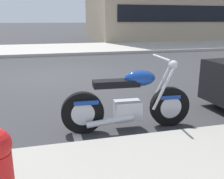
{
  "coord_description": "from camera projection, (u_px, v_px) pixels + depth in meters",
  "views": [
    {
      "loc": [
        -0.37,
        -7.57,
        1.64
      ],
      "look_at": [
        0.6,
        -3.85,
        0.59
      ],
      "focal_mm": 41.26,
      "sensor_mm": 36.0,
      "label": 1
    }
  ],
  "objects": [
    {
      "name": "ground_plane",
      "position": [
        60.0,
        77.0,
        7.59
      ],
      "size": [
        260.0,
        260.0,
        0.0
      ],
      "primitive_type": "plane",
      "color": "#333335"
    },
    {
      "name": "parking_stall_stripe",
      "position": [
        75.0,
        129.0,
        3.98
      ],
      "size": [
        0.12,
        2.2,
        0.01
      ],
      "primitive_type": "cube",
      "color": "silver",
      "rests_on": "ground"
    },
    {
      "name": "parked_motorcycle",
      "position": [
        129.0,
        103.0,
        3.89
      ],
      "size": [
        2.0,
        0.62,
        1.11
      ],
      "rotation": [
        0.0,
        0.0,
        -0.05
      ],
      "color": "black",
      "rests_on": "ground"
    }
  ]
}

